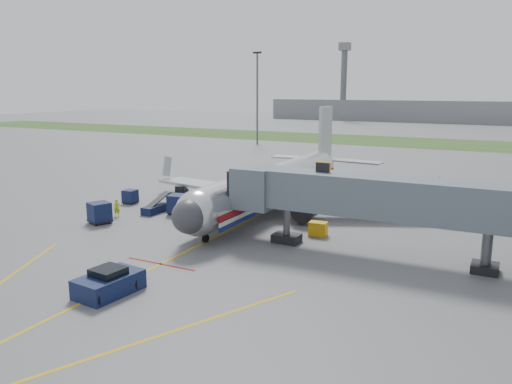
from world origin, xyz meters
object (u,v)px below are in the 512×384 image
at_px(pushback_tug, 109,283).
at_px(belt_loader, 155,208).
at_px(airliner, 274,184).
at_px(baggage_tug, 181,193).
at_px(ramp_worker, 117,208).

xyz_separation_m(pushback_tug, belt_loader, (-10.47, 17.72, -0.24)).
relative_size(airliner, baggage_tug, 13.73).
relative_size(pushback_tug, belt_loader, 1.12).
height_order(pushback_tug, baggage_tug, pushback_tug).
height_order(airliner, baggage_tug, airliner).
xyz_separation_m(baggage_tug, ramp_worker, (-0.98, -9.49, 0.16)).
xyz_separation_m(belt_loader, ramp_worker, (-2.40, -2.98, 0.42)).
bearing_deg(belt_loader, ramp_worker, -128.84).
bearing_deg(ramp_worker, airliner, 8.84).
height_order(airliner, ramp_worker, airliner).
bearing_deg(baggage_tug, belt_loader, -77.76).
xyz_separation_m(airliner, ramp_worker, (-12.40, -10.20, -1.77)).
height_order(airliner, belt_loader, airliner).
distance_m(airliner, belt_loader, 12.53).
relative_size(airliner, ramp_worker, 20.46).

